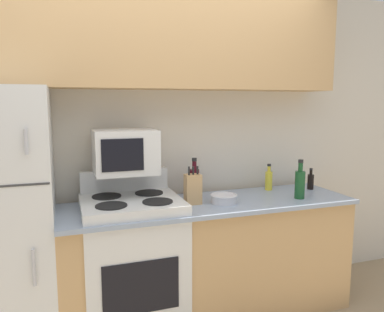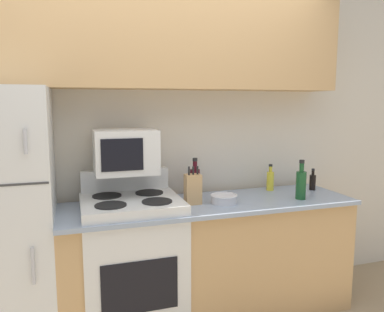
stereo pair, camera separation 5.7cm
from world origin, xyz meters
TOP-DOWN VIEW (x-y plane):
  - wall_back at (0.00, 0.68)m, footprint 8.00×0.05m
  - lower_cabinets at (0.33, 0.29)m, footprint 2.16×0.63m
  - refrigerator at (-1.08, 0.32)m, footprint 0.66×0.67m
  - upper_cabinets at (0.00, 0.49)m, footprint 2.82×0.33m
  - stove at (-0.26, 0.28)m, footprint 0.68×0.61m
  - microwave at (-0.27, 0.39)m, footprint 0.43×0.35m
  - knife_block at (0.19, 0.27)m, footprint 0.11×0.09m
  - bowl at (0.41, 0.21)m, footprint 0.20×0.20m
  - bottle_soy_sauce at (1.28, 0.38)m, footprint 0.05×0.05m
  - bottle_cooking_spray at (0.93, 0.47)m, footprint 0.06×0.06m
  - bottle_wine_red at (0.28, 0.49)m, footprint 0.08×0.08m
  - bottle_wine_green at (1.01, 0.15)m, footprint 0.08×0.08m

SIDE VIEW (x-z plane):
  - lower_cabinets at x=0.33m, z-range 0.00..0.89m
  - stove at x=-0.26m, z-range -0.06..1.05m
  - refrigerator at x=-1.08m, z-range 0.00..1.71m
  - bowl at x=0.41m, z-range 0.89..0.96m
  - bottle_soy_sauce at x=1.28m, z-range 0.87..1.05m
  - bottle_cooking_spray at x=0.93m, z-range 0.87..1.09m
  - knife_block at x=0.19m, z-range 0.86..1.14m
  - bottle_wine_red at x=0.28m, z-range 0.86..1.16m
  - bottle_wine_green at x=1.01m, z-range 0.86..1.16m
  - wall_back at x=0.00m, z-range 0.00..2.55m
  - microwave at x=-0.27m, z-range 1.12..1.43m
  - upper_cabinets at x=0.00m, z-range 1.71..2.45m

